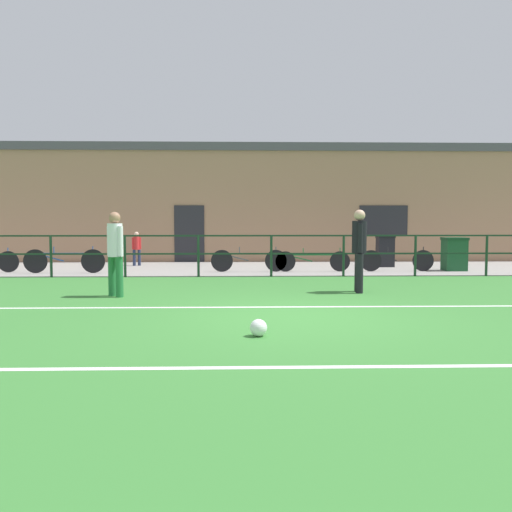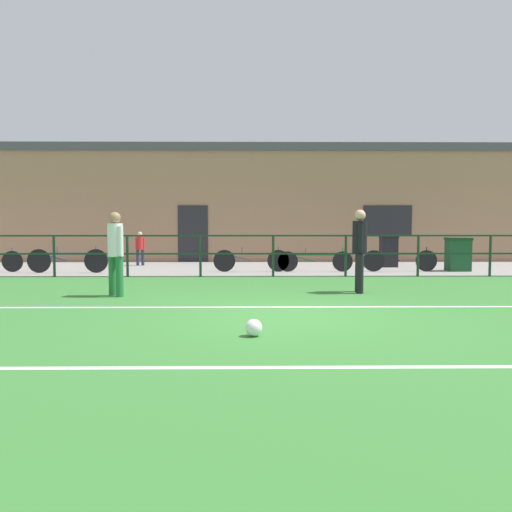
# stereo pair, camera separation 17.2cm
# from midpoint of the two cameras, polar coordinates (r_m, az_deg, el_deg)

# --- Properties ---
(ground) EXTENTS (60.00, 44.00, 0.04)m
(ground) POSITION_cam_midpoint_polar(r_m,az_deg,el_deg) (8.46, 4.28, -6.75)
(ground) COLOR #387A33
(field_line_touchline) EXTENTS (36.00, 0.11, 0.00)m
(field_line_touchline) POSITION_cam_midpoint_polar(r_m,az_deg,el_deg) (9.35, 3.80, -5.58)
(field_line_touchline) COLOR white
(field_line_touchline) RESTS_ON ground
(field_line_hash) EXTENTS (36.00, 0.11, 0.00)m
(field_line_hash) POSITION_cam_midpoint_polar(r_m,az_deg,el_deg) (5.63, 6.89, -11.98)
(field_line_hash) COLOR white
(field_line_hash) RESTS_ON ground
(pavement_strip) EXTENTS (48.00, 5.00, 0.02)m
(pavement_strip) POSITION_cam_midpoint_polar(r_m,az_deg,el_deg) (16.87, 1.80, -1.32)
(pavement_strip) COLOR gray
(pavement_strip) RESTS_ON ground
(perimeter_fence) EXTENTS (36.07, 0.07, 1.15)m
(perimeter_fence) POSITION_cam_midpoint_polar(r_m,az_deg,el_deg) (14.32, 2.23, 0.71)
(perimeter_fence) COLOR #193823
(perimeter_fence) RESTS_ON ground
(clubhouse_facade) EXTENTS (28.00, 2.56, 4.40)m
(clubhouse_facade) POSITION_cam_midpoint_polar(r_m,az_deg,el_deg) (20.50, 1.37, 5.76)
(clubhouse_facade) COLOR #A37A5B
(clubhouse_facade) RESTS_ON ground
(player_goalkeeper) EXTENTS (0.31, 0.48, 1.77)m
(player_goalkeeper) POSITION_cam_midpoint_polar(r_m,az_deg,el_deg) (11.34, 11.68, 1.11)
(player_goalkeeper) COLOR black
(player_goalkeeper) RESTS_ON ground
(player_striker) EXTENTS (0.38, 0.35, 1.71)m
(player_striker) POSITION_cam_midpoint_polar(r_m,az_deg,el_deg) (10.92, -14.67, 0.79)
(player_striker) COLOR #237038
(player_striker) RESTS_ON ground
(soccer_ball_match) EXTENTS (0.23, 0.23, 0.23)m
(soccer_ball_match) POSITION_cam_midpoint_polar(r_m,az_deg,el_deg) (7.00, 0.45, -7.84)
(soccer_ball_match) COLOR white
(soccer_ball_match) RESTS_ON ground
(spectator_child) EXTENTS (0.30, 0.20, 1.15)m
(spectator_child) POSITION_cam_midpoint_polar(r_m,az_deg,el_deg) (18.07, -12.28, 1.04)
(spectator_child) COLOR #232D4C
(spectator_child) RESTS_ON pavement_strip
(bicycle_parked_0) EXTENTS (2.22, 0.04, 0.74)m
(bicycle_parked_0) POSITION_cam_midpoint_polar(r_m,az_deg,el_deg) (16.18, 15.74, -0.46)
(bicycle_parked_0) COLOR black
(bicycle_parked_0) RESTS_ON pavement_strip
(bicycle_parked_1) EXTENTS (2.26, 0.04, 0.75)m
(bicycle_parked_1) POSITION_cam_midpoint_polar(r_m,az_deg,el_deg) (15.53, -0.22, -0.47)
(bicycle_parked_1) COLOR black
(bicycle_parked_1) RESTS_ON pavement_strip
(bicycle_parked_2) EXTENTS (2.35, 0.04, 0.78)m
(bicycle_parked_2) POSITION_cam_midpoint_polar(r_m,az_deg,el_deg) (16.15, -19.63, -0.46)
(bicycle_parked_2) COLOR black
(bicycle_parked_2) RESTS_ON pavement_strip
(bicycle_parked_3) EXTENTS (2.24, 0.04, 0.71)m
(bicycle_parked_3) POSITION_cam_midpoint_polar(r_m,az_deg,el_deg) (15.66, 6.77, -0.54)
(bicycle_parked_3) COLOR black
(bicycle_parked_3) RESTS_ON pavement_strip
(trash_bin_0) EXTENTS (0.68, 0.57, 1.01)m
(trash_bin_0) POSITION_cam_midpoint_polar(r_m,az_deg,el_deg) (16.94, 21.47, 0.20)
(trash_bin_0) COLOR #194C28
(trash_bin_0) RESTS_ON pavement_strip
(trash_bin_1) EXTENTS (0.56, 0.47, 1.03)m
(trash_bin_1) POSITION_cam_midpoint_polar(r_m,az_deg,el_deg) (17.70, 14.55, 0.52)
(trash_bin_1) COLOR black
(trash_bin_1) RESTS_ON pavement_strip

